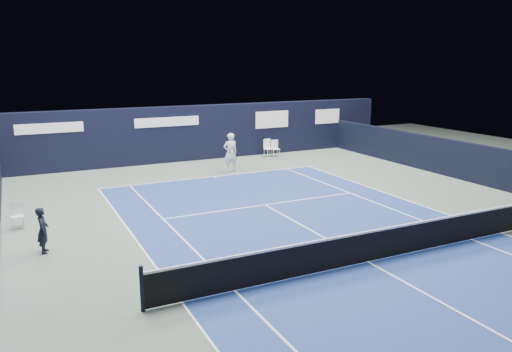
{
  "coord_description": "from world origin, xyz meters",
  "views": [
    {
      "loc": [
        -8.66,
        -10.42,
        5.55
      ],
      "look_at": [
        -0.55,
        6.08,
        1.3
      ],
      "focal_mm": 35.0,
      "sensor_mm": 36.0,
      "label": 1
    }
  ],
  "objects": [
    {
      "name": "line_judge",
      "position": [
        -8.15,
        4.83,
        0.69
      ],
      "size": [
        0.41,
        0.56,
        1.39
      ],
      "primitive_type": "imported",
      "rotation": [
        0.0,
        0.0,
        1.4
      ],
      "color": "black",
      "rests_on": "ground"
    },
    {
      "name": "enclosure_wall_right",
      "position": [
        10.5,
        6.0,
        0.9
      ],
      "size": [
        0.3,
        22.0,
        1.8
      ],
      "primitive_type": "cube",
      "color": "black",
      "rests_on": "ground"
    },
    {
      "name": "line_judge_chair",
      "position": [
        -8.81,
        7.66,
        0.52
      ],
      "size": [
        0.41,
        0.4,
        0.91
      ],
      "rotation": [
        0.0,
        0.0,
        0.03
      ],
      "color": "silver",
      "rests_on": "ground"
    },
    {
      "name": "court_surface",
      "position": [
        0.0,
        0.0,
        0.0
      ],
      "size": [
        10.97,
        23.77,
        0.01
      ],
      "primitive_type": "cube",
      "color": "navy",
      "rests_on": "ground"
    },
    {
      "name": "tennis_player",
      "position": [
        1.22,
        12.66,
        0.99
      ],
      "size": [
        0.74,
        0.86,
        1.99
      ],
      "color": "white",
      "rests_on": "ground"
    },
    {
      "name": "court_markings",
      "position": [
        0.0,
        0.0,
        0.01
      ],
      "size": [
        11.03,
        23.83,
        0.0
      ],
      "color": "white",
      "rests_on": "court_surface"
    },
    {
      "name": "back_sponsor_wall",
      "position": [
        0.01,
        16.5,
        1.55
      ],
      "size": [
        26.0,
        0.63,
        3.1
      ],
      "color": "black",
      "rests_on": "ground"
    },
    {
      "name": "ground",
      "position": [
        0.0,
        2.0,
        0.0
      ],
      "size": [
        48.0,
        48.0,
        0.0
      ],
      "primitive_type": "plane",
      "color": "#4E5C54",
      "rests_on": "ground"
    },
    {
      "name": "folding_chair_back_a",
      "position": [
        4.82,
        15.47,
        0.7
      ],
      "size": [
        0.51,
        0.54,
        1.05
      ],
      "rotation": [
        0.0,
        0.0,
        0.09
      ],
      "color": "white",
      "rests_on": "ground"
    },
    {
      "name": "tennis_net",
      "position": [
        0.0,
        0.0,
        0.51
      ],
      "size": [
        12.9,
        0.1,
        1.1
      ],
      "color": "black",
      "rests_on": "ground"
    },
    {
      "name": "folding_chair_back_b",
      "position": [
        5.27,
        15.34,
        0.56
      ],
      "size": [
        0.49,
        0.48,
        0.98
      ],
      "rotation": [
        0.0,
        0.0,
        -0.14
      ],
      "color": "silver",
      "rests_on": "ground"
    }
  ]
}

